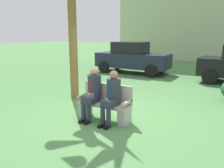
% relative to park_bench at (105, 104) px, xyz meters
% --- Properties ---
extents(ground_plane, '(80.00, 80.00, 0.00)m').
position_rel_park_bench_xyz_m(ground_plane, '(-0.08, 0.23, -0.40)').
color(ground_plane, '#51864A').
extents(park_bench, '(1.36, 0.44, 0.90)m').
position_rel_park_bench_xyz_m(park_bench, '(0.00, 0.00, 0.00)').
color(park_bench, '#B7AD9E').
rests_on(park_bench, ground).
extents(seated_man_left, '(0.34, 0.72, 1.32)m').
position_rel_park_bench_xyz_m(seated_man_left, '(-0.29, -0.12, 0.34)').
color(seated_man_left, '#2D3342').
rests_on(seated_man_left, ground).
extents(seated_man_right, '(0.34, 0.72, 1.28)m').
position_rel_park_bench_xyz_m(seated_man_right, '(0.27, -0.12, 0.32)').
color(seated_man_right, '#2D3342').
rests_on(seated_man_right, ground).
extents(parked_car_near, '(3.90, 1.71, 1.68)m').
position_rel_park_bench_xyz_m(parked_car_near, '(-2.38, 6.61, 0.44)').
color(parked_car_near, '#1E2338').
rests_on(parked_car_near, ground).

